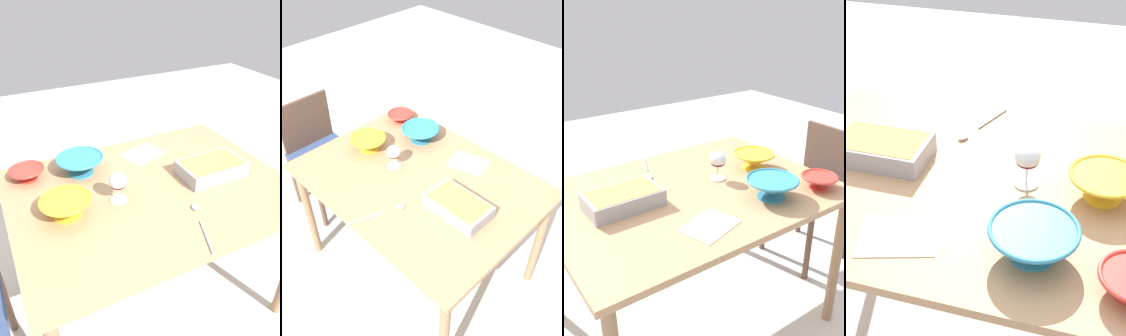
{
  "view_description": "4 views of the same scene",
  "coord_description": "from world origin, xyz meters",
  "views": [
    {
      "loc": [
        0.6,
        1.08,
        1.65
      ],
      "look_at": [
        0.03,
        -0.05,
        0.85
      ],
      "focal_mm": 34.61,
      "sensor_mm": 36.0,
      "label": 1
    },
    {
      "loc": [
        -1.13,
        1.1,
        2.16
      ],
      "look_at": [
        -0.01,
        -0.01,
        0.84
      ],
      "focal_mm": 40.62,
      "sensor_mm": 36.0,
      "label": 2
    },
    {
      "loc": [
        -0.88,
        -1.34,
        1.59
      ],
      "look_at": [
        0.11,
        0.06,
        0.83
      ],
      "focal_mm": 41.63,
      "sensor_mm": 36.0,
      "label": 3
    },
    {
      "loc": [
        0.38,
        -1.14,
        1.66
      ],
      "look_at": [
        0.07,
        -0.05,
        0.86
      ],
      "focal_mm": 51.23,
      "sensor_mm": 36.0,
      "label": 4
    }
  ],
  "objects": [
    {
      "name": "ground_plane",
      "position": [
        0.0,
        0.0,
        0.0
      ],
      "size": [
        8.0,
        8.0,
        0.0
      ],
      "primitive_type": "plane",
      "color": "beige"
    },
    {
      "name": "dining_table",
      "position": [
        0.0,
        0.0,
        0.69
      ],
      "size": [
        1.29,
        0.95,
        0.77
      ],
      "color": "tan",
      "rests_on": "ground_plane"
    },
    {
      "name": "wine_glass",
      "position": [
        0.17,
        0.03,
        0.87
      ],
      "size": [
        0.08,
        0.08,
        0.14
      ],
      "color": "white",
      "rests_on": "dining_table"
    },
    {
      "name": "casserole_dish",
      "position": [
        -0.32,
        0.04,
        0.81
      ],
      "size": [
        0.32,
        0.19,
        0.07
      ],
      "color": "#99999E",
      "rests_on": "dining_table"
    },
    {
      "name": "mixing_bowl",
      "position": [
        0.25,
        -0.26,
        0.82
      ],
      "size": [
        0.23,
        0.23,
        0.09
      ],
      "color": "teal",
      "rests_on": "dining_table"
    },
    {
      "name": "small_bowl",
      "position": [
        0.41,
        0.02,
        0.82
      ],
      "size": [
        0.21,
        0.21,
        0.09
      ],
      "color": "yellow",
      "rests_on": "dining_table"
    },
    {
      "name": "serving_spoon",
      "position": [
        -0.07,
        0.29,
        0.78
      ],
      "size": [
        0.12,
        0.27,
        0.01
      ],
      "color": "silver",
      "rests_on": "dining_table"
    },
    {
      "name": "napkin",
      "position": [
        -0.11,
        -0.3,
        0.77
      ],
      "size": [
        0.25,
        0.22,
        0.0
      ],
      "primitive_type": "cube",
      "rotation": [
        0.0,
        0.0,
        0.29
      ],
      "color": "beige",
      "rests_on": "dining_table"
    }
  ]
}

